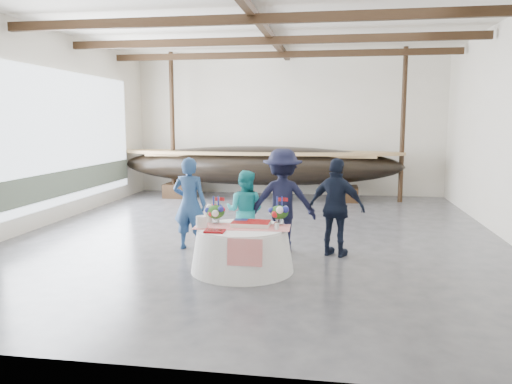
# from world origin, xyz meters

# --- Properties ---
(floor) EXTENTS (10.00, 12.00, 0.01)m
(floor) POSITION_xyz_m (0.00, 0.00, 0.00)
(floor) COLOR #3D3D42
(floor) RESTS_ON ground
(wall_back) EXTENTS (10.00, 0.02, 4.50)m
(wall_back) POSITION_xyz_m (0.00, 6.00, 2.25)
(wall_back) COLOR silver
(wall_back) RESTS_ON ground
(wall_front) EXTENTS (10.00, 0.02, 4.50)m
(wall_front) POSITION_xyz_m (0.00, -6.00, 2.25)
(wall_front) COLOR silver
(wall_front) RESTS_ON ground
(wall_left) EXTENTS (0.02, 12.00, 4.50)m
(wall_left) POSITION_xyz_m (-5.00, 0.00, 2.25)
(wall_left) COLOR silver
(wall_left) RESTS_ON ground
(ceiling) EXTENTS (10.00, 12.00, 0.01)m
(ceiling) POSITION_xyz_m (0.00, 0.00, 4.50)
(ceiling) COLOR white
(ceiling) RESTS_ON wall_back
(pavilion_structure) EXTENTS (9.80, 11.76, 4.50)m
(pavilion_structure) POSITION_xyz_m (0.00, 0.82, 4.00)
(pavilion_structure) COLOR black
(pavilion_structure) RESTS_ON ground
(open_bay) EXTENTS (0.03, 7.00, 3.20)m
(open_bay) POSITION_xyz_m (-4.95, 1.00, 1.83)
(open_bay) COLOR silver
(open_bay) RESTS_ON ground
(longboat_display) EXTENTS (8.71, 1.74, 1.63)m
(longboat_display) POSITION_xyz_m (-0.73, 4.77, 1.04)
(longboat_display) COLOR black
(longboat_display) RESTS_ON ground
(banquet_table) EXTENTS (1.65, 1.65, 0.71)m
(banquet_table) POSITION_xyz_m (0.13, -2.70, 0.36)
(banquet_table) COLOR white
(banquet_table) RESTS_ON ground
(tabletop_items) EXTENTS (1.55, 1.00, 0.40)m
(tabletop_items) POSITION_xyz_m (0.10, -2.52, 0.86)
(tabletop_items) COLOR red
(tabletop_items) RESTS_ON banquet_table
(guest_woman_blue) EXTENTS (0.64, 0.43, 1.73)m
(guest_woman_blue) POSITION_xyz_m (-1.10, -1.51, 0.87)
(guest_woman_blue) COLOR navy
(guest_woman_blue) RESTS_ON ground
(guest_woman_teal) EXTENTS (0.80, 0.67, 1.50)m
(guest_woman_teal) POSITION_xyz_m (-0.05, -1.48, 0.75)
(guest_woman_teal) COLOR teal
(guest_woman_teal) RESTS_ON ground
(guest_man_left) EXTENTS (1.30, 0.84, 1.90)m
(guest_man_left) POSITION_xyz_m (0.64, -1.43, 0.95)
(guest_man_left) COLOR black
(guest_man_left) RESTS_ON ground
(guest_man_right) EXTENTS (1.11, 0.78, 1.75)m
(guest_man_right) POSITION_xyz_m (1.62, -1.57, 0.88)
(guest_man_right) COLOR black
(guest_man_right) RESTS_ON ground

